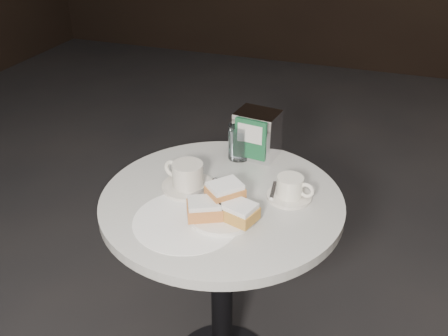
% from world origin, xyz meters
% --- Properties ---
extents(cafe_table, '(0.70, 0.70, 0.74)m').
position_xyz_m(cafe_table, '(0.00, 0.00, 0.55)').
color(cafe_table, black).
rests_on(cafe_table, ground).
extents(sugar_spill, '(0.38, 0.38, 0.00)m').
position_xyz_m(sugar_spill, '(-0.05, -0.14, 0.75)').
color(sugar_spill, white).
rests_on(sugar_spill, cafe_table).
extents(beignet_plate, '(0.21, 0.21, 0.09)m').
position_xyz_m(beignet_plate, '(0.04, -0.09, 0.78)').
color(beignet_plate, silver).
rests_on(beignet_plate, cafe_table).
extents(coffee_cup_left, '(0.19, 0.19, 0.08)m').
position_xyz_m(coffee_cup_left, '(-0.11, 0.01, 0.78)').
color(coffee_cup_left, beige).
rests_on(coffee_cup_left, cafe_table).
extents(coffee_cup_right, '(0.15, 0.15, 0.07)m').
position_xyz_m(coffee_cup_right, '(0.18, 0.06, 0.77)').
color(coffee_cup_right, silver).
rests_on(coffee_cup_right, cafe_table).
extents(water_glass_left, '(0.09, 0.09, 0.12)m').
position_xyz_m(water_glass_left, '(-0.03, 0.24, 0.80)').
color(water_glass_left, white).
rests_on(water_glass_left, cafe_table).
extents(water_glass_right, '(0.08, 0.08, 0.11)m').
position_xyz_m(water_glass_right, '(-0.00, 0.26, 0.80)').
color(water_glass_right, white).
rests_on(water_glass_right, cafe_table).
extents(napkin_dispenser, '(0.14, 0.13, 0.15)m').
position_xyz_m(napkin_dispenser, '(0.02, 0.27, 0.82)').
color(napkin_dispenser, silver).
rests_on(napkin_dispenser, cafe_table).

